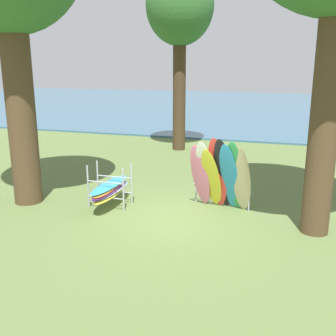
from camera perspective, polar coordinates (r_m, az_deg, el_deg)
ground_plane at (r=10.87m, az=1.31°, el=-7.20°), size 80.00×80.00×0.00m
lake_water at (r=39.31m, az=13.52°, el=8.50°), size 80.00×36.00×0.10m
tree_mid_behind at (r=19.15m, az=1.70°, el=21.55°), size 3.05×3.05×8.30m
leaning_board_pile at (r=11.24m, az=7.49°, el=-1.16°), size 1.87×1.10×2.16m
board_storage_rack at (r=11.77m, az=-8.30°, el=-2.92°), size 1.15×2.13×1.25m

